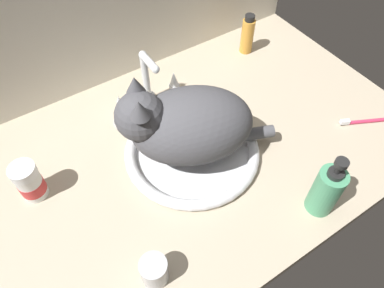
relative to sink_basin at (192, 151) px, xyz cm
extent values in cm
cube|color=#B7A88E|center=(5.18, 0.82, -2.76)|extent=(112.60, 73.37, 3.00)
cube|color=silver|center=(5.18, 38.70, 14.25)|extent=(112.60, 2.40, 37.01)
torus|color=white|center=(0.00, 0.00, 0.16)|extent=(34.70, 34.70, 2.83)
cylinder|color=white|center=(0.00, 0.00, -0.96)|extent=(30.46, 30.46, 0.60)
cylinder|color=silver|center=(0.00, 23.33, -0.21)|extent=(4.00, 4.00, 2.09)
cylinder|color=silver|center=(0.00, 23.33, 8.00)|extent=(2.00, 2.00, 14.34)
sphere|color=silver|center=(0.00, 23.33, 15.17)|extent=(2.20, 2.20, 2.20)
cylinder|color=silver|center=(0.00, 19.94, 15.17)|extent=(2.00, 6.78, 2.00)
sphere|color=silver|center=(0.00, 16.55, 15.17)|extent=(2.10, 2.10, 2.10)
cylinder|color=silver|center=(-8.85, 23.33, -0.46)|extent=(3.20, 3.20, 1.60)
cone|color=silver|center=(-8.85, 23.33, 2.78)|extent=(2.88, 2.88, 4.87)
cylinder|color=silver|center=(8.85, 23.33, -0.46)|extent=(3.20, 3.20, 1.60)
cone|color=silver|center=(8.85, 23.33, 2.78)|extent=(2.88, 2.88, 4.87)
ellipsoid|color=#4C4C51|center=(0.00, 0.00, 10.03)|extent=(34.72, 29.85, 16.91)
sphere|color=#4C4C51|center=(-10.81, 4.43, 15.44)|extent=(11.45, 11.45, 11.45)
cone|color=#4C4C51|center=(-12.11, 1.25, 21.60)|extent=(4.35, 4.35, 4.29)
cone|color=#4C4C51|center=(-9.51, 7.60, 21.60)|extent=(4.35, 4.35, 4.29)
ellipsoid|color=silver|center=(-14.78, 6.05, 14.30)|extent=(5.00, 5.75, 3.66)
ellipsoid|color=silver|center=(-9.46, 3.87, 9.18)|extent=(11.80, 13.43, 9.30)
cylinder|color=#4C4C51|center=(14.58, -5.97, 3.17)|extent=(11.45, 7.15, 3.20)
cylinder|color=#4C9E70|center=(16.34, -28.85, 5.24)|extent=(6.21, 6.21, 13.00)
cylinder|color=black|center=(16.34, -28.85, 12.34)|extent=(3.42, 3.42, 1.20)
cylinder|color=black|center=(16.34, -28.85, 14.19)|extent=(1.24, 1.24, 2.50)
cylinder|color=black|center=(16.34, -28.85, 16.04)|extent=(2.79, 2.79, 1.20)
cylinder|color=gold|center=(38.36, 26.19, 4.43)|extent=(4.09, 4.09, 11.38)
cylinder|color=black|center=(38.36, 26.19, 11.03)|extent=(3.07, 3.07, 1.80)
cylinder|color=white|center=(-37.69, 10.38, 2.89)|extent=(5.73, 5.73, 8.30)
cylinder|color=#D13838|center=(-37.69, 10.38, 2.23)|extent=(5.90, 5.90, 3.32)
cylinder|color=white|center=(-37.69, 10.38, 8.20)|extent=(6.01, 6.01, 2.32)
cylinder|color=#B2B5BA|center=(-23.56, -22.38, 1.68)|extent=(5.57, 5.57, 5.88)
cylinder|color=silver|center=(-23.56, -22.38, 5.12)|extent=(5.68, 5.68, 1.00)
cylinder|color=#D83359|center=(48.74, -18.50, -0.76)|extent=(13.95, 7.53, 1.00)
cube|color=white|center=(40.82, -14.61, -0.16)|extent=(2.86, 2.22, 1.20)
camera|label=1|loc=(-30.40, -46.60, 73.61)|focal=33.50mm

